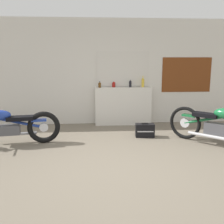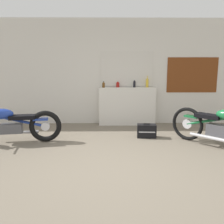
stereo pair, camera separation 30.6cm
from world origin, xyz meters
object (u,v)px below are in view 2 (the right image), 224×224
object	(u,v)px
bottle_right_center	(147,82)
motorcycle_green	(222,126)
bottle_leftmost	(104,85)
hard_case_black	(147,131)
bottle_center	(134,84)
motorcycle_blue	(8,124)
bottle_left_center	(118,84)

from	to	relation	value
bottle_right_center	motorcycle_green	bearing A→B (deg)	-58.01
bottle_leftmost	bottle_right_center	size ratio (longest dim) A/B	0.57
hard_case_black	bottle_leftmost	bearing A→B (deg)	130.09
bottle_leftmost	motorcycle_green	world-z (taller)	bottle_leftmost
motorcycle_green	hard_case_black	xyz separation A→B (m)	(-1.38, 0.72, -0.30)
bottle_center	bottle_right_center	world-z (taller)	bottle_right_center
hard_case_black	motorcycle_green	bearing A→B (deg)	-27.59
bottle_center	motorcycle_green	bearing A→B (deg)	-51.46
motorcycle_blue	bottle_leftmost	bearing A→B (deg)	38.51
bottle_right_center	bottle_center	bearing A→B (deg)	179.58
motorcycle_blue	hard_case_black	bearing A→B (deg)	7.54
bottle_center	bottle_right_center	size ratio (longest dim) A/B	0.74
bottle_leftmost	bottle_right_center	distance (m)	1.16
bottle_left_center	bottle_right_center	bearing A→B (deg)	-2.58
bottle_leftmost	motorcycle_blue	bearing A→B (deg)	-141.49
bottle_leftmost	motorcycle_green	xyz separation A→B (m)	(2.37, -1.90, -0.64)
bottle_leftmost	bottle_center	distance (m)	0.82
bottle_right_center	hard_case_black	world-z (taller)	bottle_right_center
bottle_right_center	motorcycle_green	size ratio (longest dim) A/B	0.18
bottle_center	hard_case_black	distance (m)	1.57
bottle_center	bottle_left_center	bearing A→B (deg)	175.78
bottle_leftmost	bottle_left_center	bearing A→B (deg)	12.65
bottle_leftmost	hard_case_black	xyz separation A→B (m)	(0.99, -1.18, -0.93)
hard_case_black	motorcycle_blue	bearing A→B (deg)	-172.46
motorcycle_blue	hard_case_black	size ratio (longest dim) A/B	5.03
bottle_left_center	hard_case_black	size ratio (longest dim) A/B	0.38
bottle_leftmost	hard_case_black	bearing A→B (deg)	-49.91
bottle_leftmost	bottle_center	size ratio (longest dim) A/B	0.77
bottle_left_center	bottle_leftmost	bearing A→B (deg)	-167.35
motorcycle_blue	bottle_right_center	bearing A→B (deg)	27.37
hard_case_black	bottle_right_center	bearing A→B (deg)	82.40
motorcycle_blue	hard_case_black	world-z (taller)	motorcycle_blue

